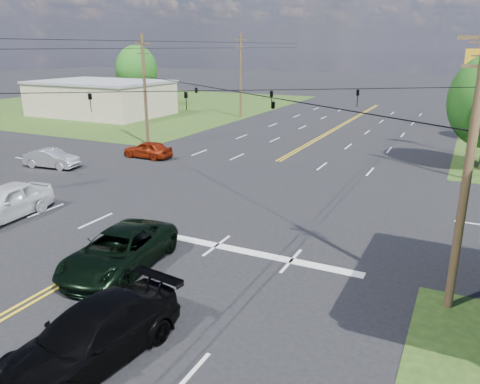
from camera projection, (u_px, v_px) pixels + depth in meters
The scene contains 18 objects.
ground at pixel (230, 189), 29.05m from camera, with size 280.00×280.00×0.00m, color black.
grass_nw at pixel (123, 104), 71.23m from camera, with size 46.00×48.00×0.03m, color #1E3C13.
stop_bar at pixel (247, 252), 20.09m from camera, with size 10.00×0.50×0.02m, color silver.
retail_nw at pixel (101, 99), 59.96m from camera, with size 16.00×11.00×4.00m, color tan.
pole_se at pixel (468, 167), 14.40m from camera, with size 1.60×0.28×9.50m.
pole_nw at pixel (145, 89), 40.78m from camera, with size 1.60×0.28×9.50m.
pole_ne at pixel (475, 104), 29.81m from camera, with size 1.60×0.28×9.50m.
pole_left_far at pixel (241, 75), 56.98m from camera, with size 1.60×0.28×10.00m.
pole_right_far at pixel (477, 81), 46.00m from camera, with size 1.60×0.28×10.00m.
span_wire_signals at pixel (229, 91), 27.27m from camera, with size 26.00×18.00×1.13m.
power_lines at pixel (211, 44), 24.78m from camera, with size 26.04×100.00×0.64m.
tree_far_l at pixel (136, 70), 68.42m from camera, with size 6.08×6.08×8.72m.
pickup_dkgreen at pixel (119, 251), 18.32m from camera, with size 2.64×5.73×1.59m, color black.
suv_black at pixel (92, 336), 12.91m from camera, with size 2.30×5.65×1.64m, color black.
pickup_white at pixel (5, 202), 23.72m from camera, with size 2.11×5.23×1.78m, color silver.
sedan_silver at pixel (52, 158), 33.93m from camera, with size 1.44×4.13×1.36m, color #A2A2A6.
sedan_red at pixel (148, 149), 36.90m from camera, with size 1.61×4.01×1.37m, color maroon.
polesign_ne at pixel (479, 73), 36.18m from camera, with size 2.30×0.46×8.32m.
Camera 1 is at (12.86, -12.65, 8.45)m, focal length 35.00 mm.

